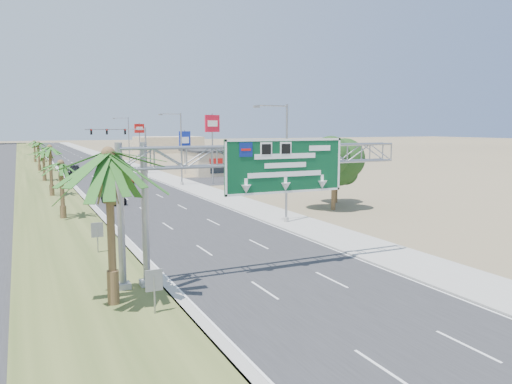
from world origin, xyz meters
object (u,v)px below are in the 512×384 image
object	(u,v)px
car_left_lane	(113,197)
pole_sign_red_far	(139,132)
signal_mast	(134,146)
car_right_lane	(121,170)
sign_gantry	(256,165)
pole_sign_red_near	(212,128)
store_building	(238,162)
palm_near	(108,155)
car_mid_lane	(125,178)
pole_sign_blue	(185,142)
car_far	(75,170)

from	to	relation	value
car_left_lane	pole_sign_red_far	world-z (taller)	pole_sign_red_far
signal_mast	car_right_lane	distance (m)	4.67
sign_gantry	car_left_lane	bearing A→B (deg)	95.61
pole_sign_red_far	pole_sign_red_near	bearing A→B (deg)	-85.03
sign_gantry	signal_mast	bearing A→B (deg)	84.26
store_building	pole_sign_red_far	bearing A→B (deg)	122.41
palm_near	pole_sign_red_near	xyz separation A→B (m)	(21.39, 44.29, 1.00)
sign_gantry	car_left_lane	distance (m)	29.98
car_left_lane	car_mid_lane	size ratio (longest dim) A/B	0.99
car_mid_lane	sign_gantry	bearing A→B (deg)	-95.13
store_building	car_left_lane	bearing A→B (deg)	-134.17
store_building	car_left_lane	world-z (taller)	store_building
car_right_lane	car_left_lane	bearing A→B (deg)	-95.55
car_mid_lane	pole_sign_blue	size ratio (longest dim) A/B	0.59
signal_mast	store_building	world-z (taller)	signal_mast
signal_mast	pole_sign_blue	bearing A→B (deg)	-26.94
store_building	pole_sign_blue	xyz separation A→B (m)	(-9.00, 1.99, 3.57)
palm_near	car_far	xyz separation A→B (m)	(4.86, 67.00, -6.16)
store_building	car_far	xyz separation A→B (m)	(-26.34, 9.00, -1.23)
signal_mast	pole_sign_blue	xyz separation A→B (m)	(7.83, -3.98, 0.72)
palm_near	signal_mast	world-z (taller)	palm_near
palm_near	sign_gantry	bearing A→B (deg)	13.32
signal_mast	car_mid_lane	xyz separation A→B (m)	(-4.26, -13.75, -4.12)
pole_sign_red_far	sign_gantry	bearing A→B (deg)	-97.71
signal_mast	car_right_lane	world-z (taller)	signal_mast
car_right_lane	pole_sign_red_near	xyz separation A→B (m)	(9.33, -19.89, 7.13)
car_left_lane	pole_sign_red_near	distance (m)	21.93
car_mid_lane	pole_sign_red_far	distance (m)	29.76
sign_gantry	pole_sign_blue	distance (m)	59.75
car_far	palm_near	bearing A→B (deg)	-91.53
car_far	pole_sign_red_far	xyz separation A→B (m)	(13.58, 11.09, 6.27)
palm_near	pole_sign_red_far	distance (m)	80.24
car_left_lane	car_mid_lane	distance (m)	19.55
signal_mast	store_building	size ratio (longest dim) A/B	0.57
car_right_lane	pole_sign_blue	world-z (taller)	pole_sign_blue
car_mid_lane	car_far	bearing A→B (deg)	104.61
pole_sign_blue	car_left_lane	bearing A→B (deg)	-120.55
palm_near	pole_sign_red_far	world-z (taller)	pole_sign_red_far
pole_sign_red_far	palm_near	bearing A→B (deg)	-103.29
car_right_lane	pole_sign_red_far	world-z (taller)	pole_sign_red_far
sign_gantry	pole_sign_red_near	xyz separation A→B (m)	(13.25, 42.36, 1.87)
car_left_lane	pole_sign_blue	size ratio (longest dim) A/B	0.58
car_mid_lane	pole_sign_red_far	bearing A→B (deg)	70.57
car_right_lane	pole_sign_blue	xyz separation A→B (m)	(10.14, -4.19, 4.77)
car_mid_lane	car_right_lane	size ratio (longest dim) A/B	0.77
store_building	car_right_lane	world-z (taller)	store_building
store_building	signal_mast	bearing A→B (deg)	160.46
sign_gantry	store_building	distance (m)	60.77
car_left_lane	store_building	bearing A→B (deg)	37.97
sign_gantry	pole_sign_red_near	distance (m)	44.43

